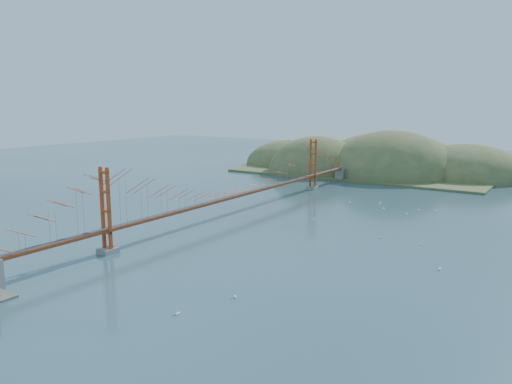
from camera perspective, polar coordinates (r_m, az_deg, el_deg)
The scene contains 15 objects.
ground at distance 91.94m, azimuth -2.11°, elevation -2.37°, with size 320.00×320.00×0.00m, color #2C4B59.
bridge at distance 90.81m, azimuth -2.08°, elevation 1.97°, with size 2.20×94.40×12.00m.
far_headlands at distance 151.34m, azimuth 13.89°, elevation 2.32°, with size 84.00×58.00×25.00m.
sailboat_5 at distance 65.25m, azimuth 20.27°, elevation -8.17°, with size 0.51×0.62×0.73m.
sailboat_14 at distance 77.43m, azimuth 14.01°, elevation -4.98°, with size 0.53×0.53×0.56m.
sailboat_6 at distance 53.09m, azimuth -2.39°, elevation -11.79°, with size 0.63×0.63×0.68m.
sailboat_3 at distance 102.90m, azimuth 10.67°, elevation -1.10°, with size 0.60×0.53×0.68m.
sailboat_15 at distance 98.64m, azimuth 18.09°, elevation -1.92°, with size 0.61×0.61×0.64m.
sailboat_1 at distance 94.59m, azimuth 16.83°, elevation -2.36°, with size 0.62×0.62×0.65m.
sailboat_16 at distance 97.98m, azimuth 14.38°, elevation -1.81°, with size 0.60×0.60×0.65m.
sailboat_4 at distance 98.62m, azimuth 19.84°, elevation -2.02°, with size 0.58×0.63×0.71m.
sailboat_7 at distance 102.67m, azimuth 13.99°, elevation -1.25°, with size 0.63×0.63×0.68m.
sailboat_2 at distance 75.31m, azimuth 18.37°, elevation -5.64°, with size 0.50×0.47×0.56m.
sailboat_10 at distance 49.76m, azimuth -8.93°, elevation -13.46°, with size 0.49×0.61×0.72m.
sailboat_0 at distance 86.22m, azimuth 6.65°, elevation -3.18°, with size 0.60×0.60×0.67m.
Camera 1 is at (52.36, -72.86, 20.05)m, focal length 35.00 mm.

